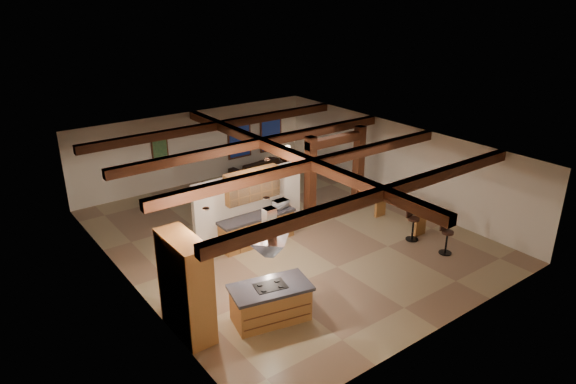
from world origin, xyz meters
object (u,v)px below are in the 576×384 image
object	(u,v)px
sofa	(256,167)
bar_counter	(400,206)
dining_table	(231,207)
kitchen_island	(271,303)

from	to	relation	value
sofa	bar_counter	xyz separation A→B (m)	(1.12, -6.87, 0.36)
dining_table	kitchen_island	bearing A→B (deg)	-122.68
sofa	bar_counter	size ratio (longest dim) A/B	1.15
sofa	bar_counter	bearing A→B (deg)	92.65
dining_table	bar_counter	bearing A→B (deg)	-54.87
dining_table	bar_counter	size ratio (longest dim) A/B	0.97
dining_table	sofa	bearing A→B (deg)	33.45
bar_counter	sofa	bearing A→B (deg)	99.29
kitchen_island	bar_counter	bearing A→B (deg)	15.01
kitchen_island	dining_table	bearing A→B (deg)	68.13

